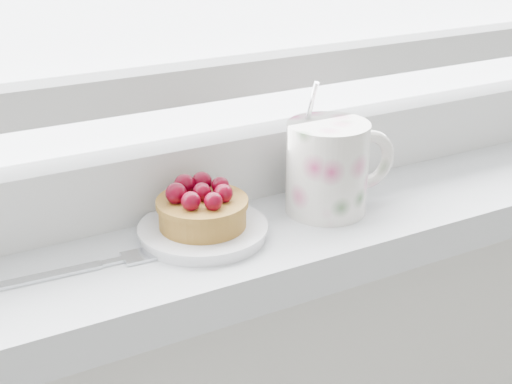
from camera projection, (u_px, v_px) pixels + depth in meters
saucer at (203, 231)px, 0.68m from camera, size 0.12×0.12×0.01m
raspberry_tart at (202, 207)px, 0.67m from camera, size 0.09×0.09×0.05m
floral_mug at (330, 165)px, 0.72m from camera, size 0.12×0.09×0.13m
fork at (82, 268)px, 0.62m from camera, size 0.20×0.03×0.00m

